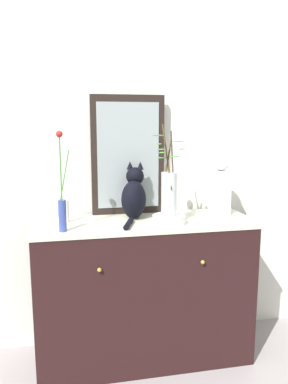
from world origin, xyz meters
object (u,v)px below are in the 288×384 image
at_px(vase_slim_green, 62,204).
at_px(vase_glass_clear, 169,191).
at_px(candle_pillar, 65,211).
at_px(bowl_porcelain, 169,220).
at_px(jar_lidded_porcelain, 220,189).
at_px(mirror_leaning, 128,156).
at_px(sideboard, 144,290).
at_px(cat_sitting, 134,196).

bearing_deg(vase_slim_green, vase_glass_clear, 3.74).
bearing_deg(candle_pillar, bowl_porcelain, -14.15).
xyz_separation_m(bowl_porcelain, jar_lidded_porcelain, (0.39, 0.17, 0.14)).
bearing_deg(mirror_leaning, sideboard, -73.45).
xyz_separation_m(mirror_leaning, vase_slim_green, (-0.42, -0.35, -0.23)).
distance_m(bowl_porcelain, jar_lidded_porcelain, 0.45).
xyz_separation_m(vase_slim_green, vase_glass_clear, (0.62, 0.04, 0.04)).
relative_size(cat_sitting, candle_pillar, 2.62).
bearing_deg(cat_sitting, candle_pillar, -175.86).
bearing_deg(sideboard, candle_pillar, 173.79).
relative_size(mirror_leaning, candle_pillar, 5.07).
bearing_deg(vase_glass_clear, bowl_porcelain, 40.96).
height_order(vase_glass_clear, candle_pillar, vase_glass_clear).
distance_m(mirror_leaning, cat_sitting, 0.27).
distance_m(vase_slim_green, vase_glass_clear, 0.62).
xyz_separation_m(sideboard, mirror_leaning, (-0.06, 0.21, 0.84)).
height_order(mirror_leaning, candle_pillar, mirror_leaning).
distance_m(cat_sitting, vase_glass_clear, 0.26).
relative_size(mirror_leaning, vase_glass_clear, 1.44).
relative_size(vase_slim_green, bowl_porcelain, 2.82).
bearing_deg(candle_pillar, vase_slim_green, -94.34).
relative_size(vase_slim_green, vase_glass_clear, 1.03).
bearing_deg(sideboard, bowl_porcelain, -37.66).
relative_size(cat_sitting, jar_lidded_porcelain, 1.06).
bearing_deg(cat_sitting, bowl_porcelain, -45.56).
distance_m(vase_slim_green, bowl_porcelain, 0.63).
bearing_deg(bowl_porcelain, cat_sitting, 134.44).
xyz_separation_m(cat_sitting, bowl_porcelain, (0.18, -0.18, -0.12)).
distance_m(vase_glass_clear, candle_pillar, 0.63).
bearing_deg(vase_glass_clear, sideboard, 141.83).
xyz_separation_m(cat_sitting, vase_glass_clear, (0.18, -0.18, 0.06)).
height_order(vase_slim_green, bowl_porcelain, vase_slim_green).
relative_size(sideboard, vase_slim_green, 2.45).
bearing_deg(cat_sitting, sideboard, -59.27).
relative_size(vase_slim_green, candle_pillar, 3.64).
bearing_deg(vase_glass_clear, vase_slim_green, -176.26).
bearing_deg(bowl_porcelain, vase_glass_clear, -139.04).
height_order(cat_sitting, candle_pillar, cat_sitting).
bearing_deg(cat_sitting, vase_slim_green, -152.94).
relative_size(bowl_porcelain, candle_pillar, 1.29).
bearing_deg(mirror_leaning, vase_slim_green, -140.10).
relative_size(mirror_leaning, bowl_porcelain, 3.93).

